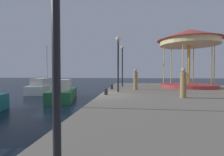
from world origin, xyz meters
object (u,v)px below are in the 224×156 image
lamp_post_far_end (122,58)px  person_near_carousel (136,80)px  sailboat_white (44,87)px  lamp_post_mid_promenade (118,54)px  motorboat_green (63,92)px  carousel (189,44)px  person_mid_promenade (183,84)px  bollard_center (106,92)px  bollard_south (112,87)px

lamp_post_far_end → person_near_carousel: size_ratio=2.39×
sailboat_white → lamp_post_mid_promenade: sailboat_white is taller
motorboat_green → sailboat_white: 6.57m
sailboat_white → person_near_carousel: sailboat_white is taller
carousel → lamp_post_far_end: carousel is taller
lamp_post_far_end → person_near_carousel: (1.23, -2.94, -2.05)m
lamp_post_far_end → person_mid_promenade: 8.43m
lamp_post_far_end → person_near_carousel: lamp_post_far_end is taller
carousel → lamp_post_mid_promenade: bearing=-143.1°
carousel → bollard_center: size_ratio=15.12×
bollard_south → person_mid_promenade: (4.55, -4.56, 0.59)m
sailboat_white → lamp_post_far_end: 9.50m
motorboat_green → lamp_post_far_end: 6.85m
motorboat_green → carousel: (11.15, 4.01, 4.42)m
person_near_carousel → bollard_center: bearing=-120.1°
person_near_carousel → lamp_post_far_end: bearing=112.7°
motorboat_green → lamp_post_far_end: size_ratio=1.27×
bollard_center → motorboat_green: bearing=147.9°
sailboat_white → person_near_carousel: 10.96m
carousel → person_near_carousel: (-5.25, -2.97, -3.43)m
lamp_post_mid_promenade → bollard_south: size_ratio=10.08×
lamp_post_mid_promenade → lamp_post_far_end: size_ratio=0.96×
carousel → person_mid_promenade: bearing=-110.6°
sailboat_white → bollard_south: 8.95m
lamp_post_far_end → bollard_south: bearing=-106.5°
bollard_center → person_mid_promenade: 4.64m
sailboat_white → lamp_post_mid_promenade: (8.84, -5.93, 2.96)m
bollard_south → lamp_post_mid_promenade: bearing=-72.3°
bollard_south → bollard_center: same height
carousel → person_mid_promenade: size_ratio=3.57×
lamp_post_mid_promenade → person_near_carousel: bearing=56.0°
bollard_center → person_mid_promenade: (4.53, -0.84, 0.59)m
motorboat_green → sailboat_white: size_ratio=0.76×
sailboat_white → bollard_south: (8.13, -3.72, 0.38)m
motorboat_green → sailboat_white: (-4.26, 5.00, -0.01)m
person_mid_promenade → person_near_carousel: person_near_carousel is taller
lamp_post_mid_promenade → person_mid_promenade: 4.92m
motorboat_green → carousel: size_ratio=0.88×
lamp_post_far_end → bollard_center: lamp_post_far_end is taller
bollard_south → person_near_carousel: person_near_carousel is taller
lamp_post_mid_promenade → bollard_south: 3.47m
sailboat_white → carousel: size_ratio=1.16×
sailboat_white → carousel: carousel is taller
lamp_post_mid_promenade → carousel: bearing=36.9°
lamp_post_far_end → person_mid_promenade: size_ratio=2.47×
motorboat_green → lamp_post_mid_promenade: size_ratio=1.32×
bollard_center → person_near_carousel: person_near_carousel is taller
sailboat_white → carousel: (15.42, -0.99, 4.42)m
motorboat_green → lamp_post_far_end: (4.67, 3.98, 3.04)m
lamp_post_far_end → person_near_carousel: 3.79m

